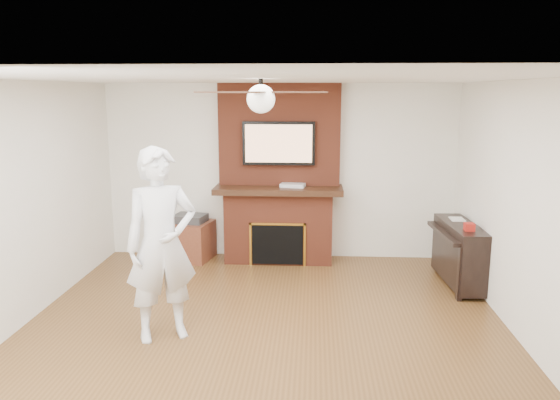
# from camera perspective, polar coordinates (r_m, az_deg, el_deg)

# --- Properties ---
(room_shell) EXTENTS (5.36, 5.86, 2.86)m
(room_shell) POSITION_cam_1_polar(r_m,az_deg,el_deg) (5.16, -1.93, -1.45)
(room_shell) COLOR #543518
(room_shell) RESTS_ON ground
(fireplace) EXTENTS (1.78, 0.64, 2.50)m
(fireplace) POSITION_cam_1_polar(r_m,az_deg,el_deg) (7.70, -0.11, 0.89)
(fireplace) COLOR brown
(fireplace) RESTS_ON ground
(tv) EXTENTS (1.00, 0.08, 0.60)m
(tv) POSITION_cam_1_polar(r_m,az_deg,el_deg) (7.56, -0.14, 5.94)
(tv) COLOR black
(tv) RESTS_ON fireplace
(ceiling_fan) EXTENTS (1.21, 1.21, 0.31)m
(ceiling_fan) POSITION_cam_1_polar(r_m,az_deg,el_deg) (5.03, -2.01, 10.64)
(ceiling_fan) COLOR black
(ceiling_fan) RESTS_ON room_shell
(person) EXTENTS (0.83, 0.73, 1.89)m
(person) POSITION_cam_1_polar(r_m,az_deg,el_deg) (5.36, -12.29, -4.60)
(person) COLOR silver
(person) RESTS_ON ground
(side_table) EXTENTS (0.67, 0.67, 0.66)m
(side_table) POSITION_cam_1_polar(r_m,az_deg,el_deg) (7.97, -9.32, -4.01)
(side_table) COLOR #5E2B1A
(side_table) RESTS_ON ground
(piano) EXTENTS (0.52, 1.22, 0.87)m
(piano) POSITION_cam_1_polar(r_m,az_deg,el_deg) (7.17, 18.23, -5.22)
(piano) COLOR black
(piano) RESTS_ON ground
(cable_box) EXTENTS (0.36, 0.24, 0.05)m
(cable_box) POSITION_cam_1_polar(r_m,az_deg,el_deg) (7.58, 1.34, 1.55)
(cable_box) COLOR silver
(cable_box) RESTS_ON fireplace
(candle_orange) EXTENTS (0.07, 0.07, 0.10)m
(candle_orange) POSITION_cam_1_polar(r_m,az_deg,el_deg) (7.76, -1.23, -6.20)
(candle_orange) COLOR orange
(candle_orange) RESTS_ON ground
(candle_green) EXTENTS (0.07, 0.07, 0.08)m
(candle_green) POSITION_cam_1_polar(r_m,az_deg,el_deg) (7.72, -0.12, -6.40)
(candle_green) COLOR #5A8E38
(candle_green) RESTS_ON ground
(candle_cream) EXTENTS (0.08, 0.08, 0.09)m
(candle_cream) POSITION_cam_1_polar(r_m,az_deg,el_deg) (7.68, 0.94, -6.45)
(candle_cream) COLOR #FFF1CA
(candle_cream) RESTS_ON ground
(candle_blue) EXTENTS (0.06, 0.06, 0.09)m
(candle_blue) POSITION_cam_1_polar(r_m,az_deg,el_deg) (7.72, 1.76, -6.37)
(candle_blue) COLOR teal
(candle_blue) RESTS_ON ground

